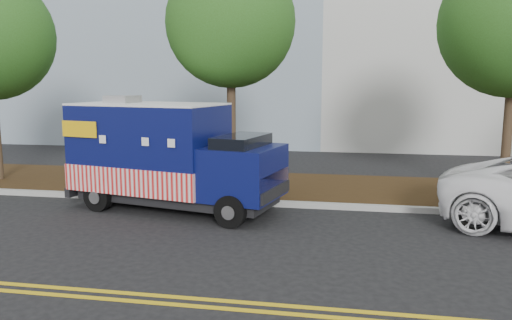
# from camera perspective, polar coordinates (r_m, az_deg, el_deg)

# --- Properties ---
(ground) EXTENTS (120.00, 120.00, 0.00)m
(ground) POSITION_cam_1_polar(r_m,az_deg,el_deg) (12.21, -5.03, -6.62)
(ground) COLOR black
(ground) RESTS_ON ground
(curb) EXTENTS (120.00, 0.18, 0.15)m
(curb) POSITION_cam_1_polar(r_m,az_deg,el_deg) (13.50, -3.48, -4.75)
(curb) COLOR #9E9E99
(curb) RESTS_ON ground
(mulch_strip) EXTENTS (120.00, 4.00, 0.15)m
(mulch_strip) POSITION_cam_1_polar(r_m,az_deg,el_deg) (15.50, -1.64, -2.94)
(mulch_strip) COLOR black
(mulch_strip) RESTS_ON ground
(centerline_near) EXTENTS (120.00, 0.10, 0.01)m
(centerline_near) POSITION_cam_1_polar(r_m,az_deg,el_deg) (8.24, -13.42, -14.67)
(centerline_near) COLOR gold
(centerline_near) RESTS_ON ground
(centerline_far) EXTENTS (120.00, 0.10, 0.01)m
(centerline_far) POSITION_cam_1_polar(r_m,az_deg,el_deg) (8.03, -14.16, -15.34)
(centerline_far) COLOR gold
(centerline_far) RESTS_ON ground
(tree_b) EXTENTS (3.77, 3.77, 6.84)m
(tree_b) POSITION_cam_1_polar(r_m,az_deg,el_deg) (14.97, -2.91, 15.37)
(tree_b) COLOR #38281C
(tree_b) RESTS_ON ground
(sign_post) EXTENTS (0.06, 0.06, 2.40)m
(sign_post) POSITION_cam_1_polar(r_m,az_deg,el_deg) (14.60, -15.03, 0.50)
(sign_post) COLOR #473828
(sign_post) RESTS_ON ground
(food_truck) EXTENTS (5.82, 3.17, 2.91)m
(food_truck) POSITION_cam_1_polar(r_m,az_deg,el_deg) (13.01, -10.25, 0.18)
(food_truck) COLOR black
(food_truck) RESTS_ON ground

